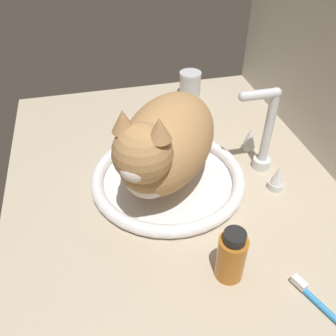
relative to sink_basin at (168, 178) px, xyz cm
name	(u,v)px	position (x,y,z in cm)	size (l,w,h in cm)	color
countertop	(176,201)	(4.72, 0.71, -2.72)	(102.62, 71.93, 3.00)	#B7A88E
sink_basin	(168,178)	(0.00, 0.00, 0.00)	(33.95, 33.95, 2.75)	white
faucet	(263,140)	(0.00, 21.66, 6.52)	(18.04, 10.07, 20.46)	silver
cat	(164,144)	(1.68, -1.18, 10.55)	(36.86, 31.18, 21.50)	tan
amber_bottle	(231,256)	(25.50, 4.64, 3.73)	(4.87, 4.87, 10.60)	#B2661E
metal_jar	(190,84)	(-37.46, 15.78, 2.48)	(6.52, 6.52, 7.37)	#B2B5BA
toothbrush	(331,314)	(36.55, 17.36, -0.59)	(15.63, 6.75, 1.70)	#338CD1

